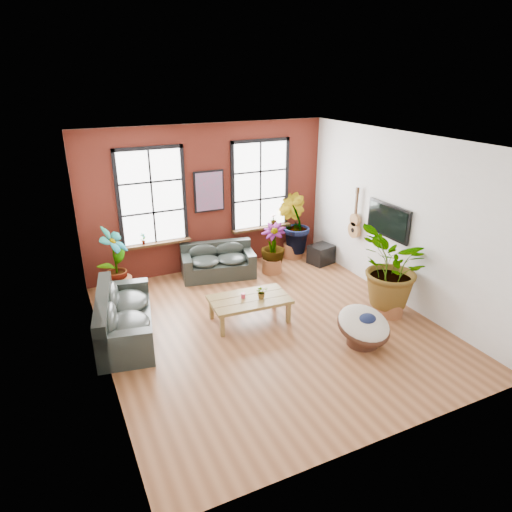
{
  "coord_description": "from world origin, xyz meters",
  "views": [
    {
      "loc": [
        -3.5,
        -6.8,
        4.57
      ],
      "look_at": [
        0.0,
        0.6,
        1.25
      ],
      "focal_mm": 32.0,
      "sensor_mm": 36.0,
      "label": 1
    }
  ],
  "objects_px": {
    "sofa_back": "(218,262)",
    "coffee_table": "(249,301)",
    "sofa_left": "(122,318)",
    "papasan_chair": "(364,326)"
  },
  "relations": [
    {
      "from": "sofa_back",
      "to": "coffee_table",
      "type": "relative_size",
      "value": 1.16
    },
    {
      "from": "coffee_table",
      "to": "papasan_chair",
      "type": "distance_m",
      "value": 2.21
    },
    {
      "from": "sofa_back",
      "to": "coffee_table",
      "type": "distance_m",
      "value": 2.29
    },
    {
      "from": "sofa_left",
      "to": "coffee_table",
      "type": "distance_m",
      "value": 2.4
    },
    {
      "from": "coffee_table",
      "to": "papasan_chair",
      "type": "relative_size",
      "value": 1.44
    },
    {
      "from": "sofa_back",
      "to": "sofa_left",
      "type": "distance_m",
      "value": 3.15
    },
    {
      "from": "coffee_table",
      "to": "papasan_chair",
      "type": "bearing_deg",
      "value": -44.23
    },
    {
      "from": "sofa_left",
      "to": "coffee_table",
      "type": "xyz_separation_m",
      "value": [
        2.36,
        -0.45,
        0.04
      ]
    },
    {
      "from": "coffee_table",
      "to": "papasan_chair",
      "type": "xyz_separation_m",
      "value": [
        1.49,
        -1.64,
        -0.06
      ]
    },
    {
      "from": "coffee_table",
      "to": "sofa_back",
      "type": "bearing_deg",
      "value": 88.37
    }
  ]
}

